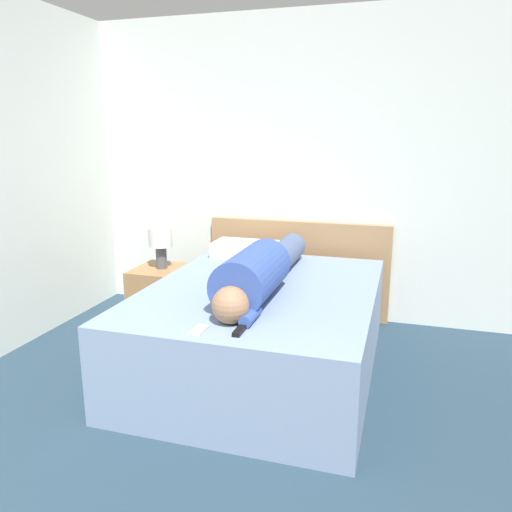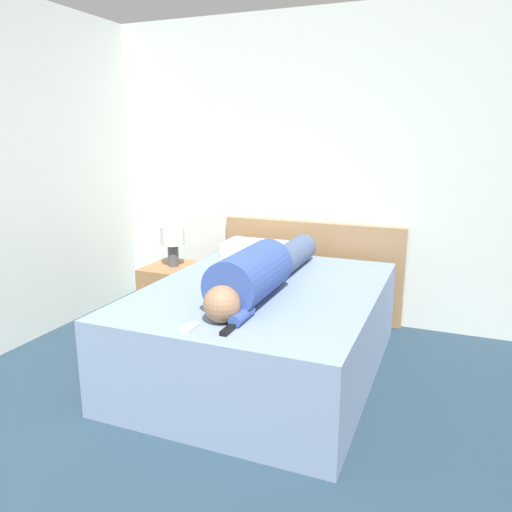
# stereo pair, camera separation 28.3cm
# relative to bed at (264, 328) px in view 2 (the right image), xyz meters

# --- Properties ---
(wall_back) EXTENTS (5.18, 0.06, 2.60)m
(wall_back) POSITION_rel_bed_xyz_m (0.09, 1.21, 1.00)
(wall_back) COLOR silver
(wall_back) RESTS_ON ground_plane
(bed) EXTENTS (1.50, 1.97, 0.60)m
(bed) POSITION_rel_bed_xyz_m (0.00, 0.00, 0.00)
(bed) COLOR #7589A8
(bed) RESTS_ON ground_plane
(headboard) EXTENTS (1.62, 0.04, 0.86)m
(headboard) POSITION_rel_bed_xyz_m (-0.00, 1.14, 0.13)
(headboard) COLOR #A37A51
(headboard) RESTS_ON ground_plane
(nightstand) EXTENTS (0.45, 0.48, 0.52)m
(nightstand) POSITION_rel_bed_xyz_m (-1.02, 0.51, -0.04)
(nightstand) COLOR olive
(nightstand) RESTS_ON ground_plane
(table_lamp) EXTENTS (0.19, 0.19, 0.34)m
(table_lamp) POSITION_rel_bed_xyz_m (-1.02, 0.51, 0.45)
(table_lamp) COLOR #4C4C51
(table_lamp) RESTS_ON nightstand
(person_lying) EXTENTS (0.33, 1.65, 0.33)m
(person_lying) POSITION_rel_bed_xyz_m (0.02, -0.10, 0.44)
(person_lying) COLOR #936B4C
(person_lying) RESTS_ON bed
(pillow_near_headboard) EXTENTS (0.60, 0.31, 0.13)m
(pillow_near_headboard) POSITION_rel_bed_xyz_m (-0.34, 0.78, 0.36)
(pillow_near_headboard) COLOR white
(pillow_near_headboard) RESTS_ON bed
(tv_remote) EXTENTS (0.04, 0.15, 0.02)m
(tv_remote) POSITION_rel_bed_xyz_m (0.11, -0.80, 0.31)
(tv_remote) COLOR black
(tv_remote) RESTS_ON bed
(cell_phone) EXTENTS (0.06, 0.13, 0.01)m
(cell_phone) POSITION_rel_bed_xyz_m (-0.10, -0.84, 0.30)
(cell_phone) COLOR #B2B7BC
(cell_phone) RESTS_ON bed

